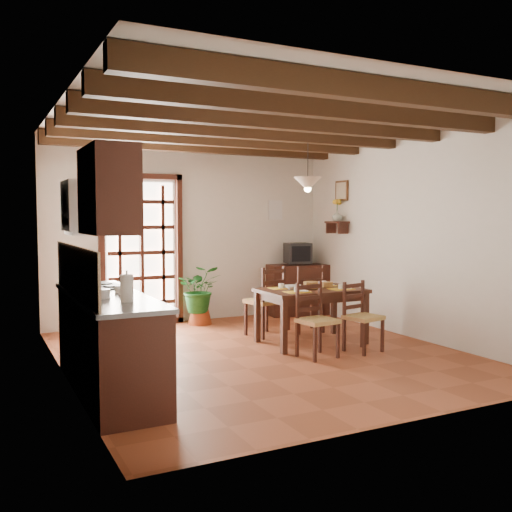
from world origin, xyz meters
TOP-DOWN VIEW (x-y plane):
  - ground_plane at (0.00, 0.00)m, footprint 5.00×5.00m
  - room_shell at (0.00, 0.00)m, footprint 4.52×5.02m
  - ceiling_beams at (0.00, 0.00)m, footprint 4.50×4.34m
  - french_door at (-0.80, 2.45)m, footprint 1.26×0.11m
  - kitchen_counter at (-1.96, -0.60)m, footprint 0.64×2.25m
  - upper_cabinet at (-2.08, -1.30)m, footprint 0.35×0.80m
  - range_hood at (-2.05, -0.05)m, footprint 0.38×0.60m
  - counter_items at (-1.95, -0.51)m, footprint 0.50×1.43m
  - dining_table at (0.84, 0.28)m, footprint 1.32×0.85m
  - chair_near_left at (0.50, -0.39)m, footprint 0.45×0.43m
  - chair_near_right at (1.15, -0.39)m, footprint 0.46×0.45m
  - chair_far_left at (0.52, 0.95)m, footprint 0.54×0.52m
  - chair_far_right at (1.17, 0.94)m, footprint 0.48×0.46m
  - table_setting at (0.84, 0.28)m, footprint 0.95×0.63m
  - table_bowl at (0.60, 0.33)m, footprint 0.25×0.25m
  - sideboard at (1.79, 2.23)m, footprint 1.04×0.58m
  - crt_tv at (1.79, 2.22)m, footprint 0.46×0.44m
  - fuse_box at (1.50, 2.48)m, footprint 0.25×0.03m
  - plant_pot at (0.01, 2.14)m, footprint 0.37×0.37m
  - potted_plant at (0.01, 2.14)m, footprint 2.07×1.92m
  - wall_shelf at (2.14, 1.60)m, footprint 0.20×0.42m
  - shelf_vase at (2.14, 1.60)m, footprint 0.15×0.15m
  - shelf_flowers at (2.14, 1.60)m, footprint 0.14×0.14m
  - framed_picture at (2.22, 1.60)m, footprint 0.03×0.32m
  - pendant_lamp at (0.84, 0.38)m, footprint 0.36×0.36m

SIDE VIEW (x-z plane):
  - ground_plane at x=0.00m, z-range 0.00..0.00m
  - plant_pot at x=0.01m, z-range 0.00..0.22m
  - chair_near_right at x=1.15m, z-range -0.16..0.69m
  - chair_near_left at x=0.50m, z-range -0.16..0.71m
  - chair_far_right at x=1.17m, z-range -0.18..0.78m
  - chair_far_left at x=0.52m, z-range -0.18..0.79m
  - sideboard at x=1.79m, z-range 0.00..0.84m
  - kitchen_counter at x=-1.96m, z-range -0.22..1.16m
  - potted_plant at x=0.01m, z-range -0.37..1.51m
  - dining_table at x=0.84m, z-range 0.26..0.97m
  - table_setting at x=0.84m, z-range 0.65..0.74m
  - table_bowl at x=0.60m, z-range 0.71..0.76m
  - counter_items at x=-1.95m, z-range 0.83..1.08m
  - crt_tv at x=1.79m, z-range 0.86..1.20m
  - french_door at x=-0.80m, z-range 0.02..2.34m
  - wall_shelf at x=2.14m, z-range 1.41..1.61m
  - shelf_vase at x=2.14m, z-range 1.57..1.73m
  - range_hood at x=-2.05m, z-range 1.46..2.00m
  - fuse_box at x=1.50m, z-range 1.59..1.91m
  - room_shell at x=0.00m, z-range 0.41..3.22m
  - upper_cabinet at x=-2.08m, z-range 1.50..2.20m
  - shelf_flowers at x=2.14m, z-range 1.68..2.04m
  - framed_picture at x=2.22m, z-range 1.89..2.21m
  - pendant_lamp at x=0.84m, z-range 1.66..2.50m
  - ceiling_beams at x=0.00m, z-range 2.59..2.79m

